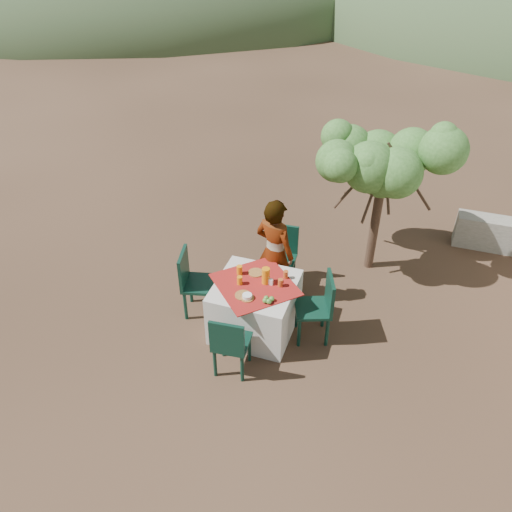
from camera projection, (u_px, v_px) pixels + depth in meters
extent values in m
plane|color=#332217|center=(263.00, 346.00, 6.56)|extent=(160.00, 160.00, 0.00)
cube|color=white|center=(255.00, 307.00, 6.62)|extent=(1.02, 1.02, 0.75)
cube|color=#A6181F|center=(255.00, 284.00, 6.39)|extent=(1.30, 1.30, 0.01)
cylinder|color=black|center=(265.00, 278.00, 7.35)|extent=(0.05, 0.05, 0.47)
cylinder|color=black|center=(289.00, 282.00, 7.27)|extent=(0.05, 0.05, 0.47)
cylinder|color=black|center=(271.00, 264.00, 7.62)|extent=(0.05, 0.05, 0.47)
cylinder|color=black|center=(294.00, 268.00, 7.55)|extent=(0.05, 0.05, 0.47)
cube|color=black|center=(280.00, 260.00, 7.31)|extent=(0.47, 0.47, 0.04)
cube|color=black|center=(284.00, 238.00, 7.32)|extent=(0.44, 0.07, 0.46)
cylinder|color=black|center=(249.00, 347.00, 6.22)|extent=(0.04, 0.04, 0.45)
cylinder|color=black|center=(223.00, 343.00, 6.29)|extent=(0.04, 0.04, 0.45)
cylinder|color=black|center=(242.00, 368.00, 5.95)|extent=(0.04, 0.04, 0.45)
cylinder|color=black|center=(215.00, 362.00, 6.02)|extent=(0.04, 0.04, 0.45)
cube|color=black|center=(232.00, 342.00, 5.99)|extent=(0.45, 0.45, 0.04)
cube|color=black|center=(227.00, 339.00, 5.70)|extent=(0.42, 0.08, 0.44)
cylinder|color=black|center=(212.00, 307.00, 6.81)|extent=(0.05, 0.05, 0.49)
cylinder|color=black|center=(216.00, 290.00, 7.11)|extent=(0.05, 0.05, 0.49)
cylinder|color=black|center=(185.00, 305.00, 6.84)|extent=(0.05, 0.05, 0.49)
cylinder|color=black|center=(191.00, 288.00, 7.14)|extent=(0.05, 0.05, 0.49)
cube|color=black|center=(200.00, 284.00, 6.83)|extent=(0.55, 0.55, 0.04)
cube|color=black|center=(183.00, 268.00, 6.70)|extent=(0.15, 0.45, 0.48)
cylinder|color=black|center=(296.00, 313.00, 6.72)|extent=(0.05, 0.05, 0.48)
cylinder|color=black|center=(299.00, 332.00, 6.42)|extent=(0.05, 0.05, 0.48)
cylinder|color=black|center=(323.00, 313.00, 6.72)|extent=(0.05, 0.05, 0.48)
cylinder|color=black|center=(327.00, 331.00, 6.43)|extent=(0.05, 0.05, 0.48)
cube|color=black|center=(313.00, 308.00, 6.43)|extent=(0.58, 0.58, 0.04)
cube|color=black|center=(330.00, 293.00, 6.29)|extent=(0.20, 0.43, 0.47)
imported|color=#8C6651|center=(274.00, 253.00, 6.85)|extent=(0.69, 0.56, 1.65)
cylinder|color=#4F3827|center=(375.00, 223.00, 7.53)|extent=(0.14, 0.14, 1.59)
sphere|color=#346625|center=(383.00, 176.00, 7.06)|extent=(0.68, 0.68, 0.68)
sphere|color=#346625|center=(431.00, 171.00, 6.80)|extent=(0.64, 0.64, 0.64)
sphere|color=#346625|center=(345.00, 159.00, 7.23)|extent=(0.59, 0.59, 0.59)
sphere|color=#346625|center=(398.00, 145.00, 7.38)|extent=(0.61, 0.61, 0.61)
sphere|color=#346625|center=(382.00, 191.00, 6.58)|extent=(0.55, 0.55, 0.55)
cylinder|color=brown|center=(256.00, 273.00, 6.58)|extent=(0.20, 0.20, 0.01)
cylinder|color=brown|center=(243.00, 295.00, 6.20)|extent=(0.20, 0.20, 0.01)
cylinder|color=orange|center=(240.00, 270.00, 6.53)|extent=(0.08, 0.08, 0.12)
cylinder|color=orange|center=(240.00, 280.00, 6.36)|extent=(0.07, 0.07, 0.11)
cylinder|color=orange|center=(266.00, 276.00, 6.35)|extent=(0.10, 0.10, 0.23)
cylinder|color=brown|center=(247.00, 298.00, 6.16)|extent=(0.18, 0.18, 0.01)
cylinder|color=white|center=(247.00, 296.00, 6.15)|extent=(0.12, 0.12, 0.04)
cylinder|color=#BB5421|center=(280.00, 283.00, 6.33)|extent=(0.07, 0.07, 0.10)
cylinder|color=#BB5421|center=(286.00, 274.00, 6.47)|extent=(0.07, 0.07, 0.10)
cube|color=white|center=(270.00, 282.00, 6.36)|extent=(0.07, 0.04, 0.09)
sphere|color=#508E33|center=(266.00, 298.00, 6.11)|extent=(0.07, 0.07, 0.07)
sphere|color=#508E33|center=(272.00, 299.00, 6.10)|extent=(0.07, 0.07, 0.07)
sphere|color=#508E33|center=(269.00, 301.00, 6.07)|extent=(0.07, 0.07, 0.07)
sphere|color=#508E33|center=(265.00, 301.00, 6.08)|extent=(0.07, 0.07, 0.07)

